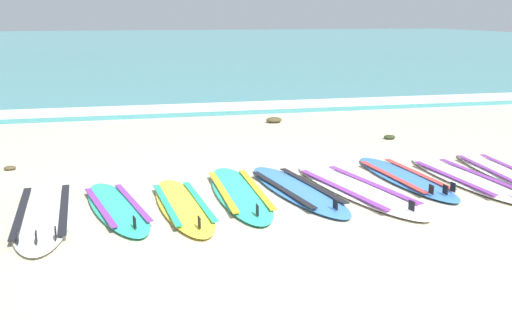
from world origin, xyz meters
The scene contains 15 objects.
ground_plane centered at (0.00, 0.00, 0.00)m, with size 80.00×80.00×0.00m, color #C1B599.
sea centered at (0.00, 35.70, 0.05)m, with size 80.00×60.00×0.10m, color teal.
wave_foam_strip centered at (0.00, 6.26, 0.06)m, with size 80.00×1.11×0.11m, color white.
surfboard_1 centered at (-2.48, 0.05, 0.04)m, with size 0.78×2.46×0.18m.
surfboard_2 centered at (-1.71, 0.06, 0.04)m, with size 0.97×2.07×0.18m.
surfboard_3 centered at (-0.98, -0.03, 0.04)m, with size 0.73×2.11×0.18m.
surfboard_4 centered at (-0.28, 0.28, 0.04)m, with size 0.61×2.29×0.18m.
surfboard_5 centered at (0.43, 0.24, 0.04)m, with size 1.00×2.33×0.18m.
surfboard_6 centered at (1.14, 0.11, 0.04)m, with size 1.21×2.59×0.18m.
surfboard_7 centered at (1.95, 0.44, 0.04)m, with size 0.75×2.23×0.18m.
surfboard_8 centered at (2.71, 0.22, 0.04)m, with size 0.77×2.34×0.18m.
surfboard_9 centered at (3.36, 0.47, 0.04)m, with size 0.63×2.03×0.18m.
seaweed_clump_near_shoreline centered at (1.29, 4.70, 0.06)m, with size 0.32×0.25×0.11m, color #4C4228.
seaweed_clump_mid_sand centered at (2.87, 2.79, 0.04)m, with size 0.21×0.17×0.07m, color #2D381E.
seaweed_clump_by_the_boards centered at (-3.19, 2.11, 0.03)m, with size 0.16×0.13×0.06m, color #4C4228.
Camera 1 is at (-1.51, -6.05, 2.12)m, focal length 39.65 mm.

